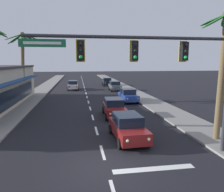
# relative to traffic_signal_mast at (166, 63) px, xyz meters

# --- Properties ---
(ground_plane) EXTENTS (220.00, 220.00, 0.00)m
(ground_plane) POSITION_rel_traffic_signal_mast_xyz_m (-3.07, -0.54, -5.00)
(ground_plane) COLOR black
(sidewalk_right) EXTENTS (3.20, 110.00, 0.14)m
(sidewalk_right) POSITION_rel_traffic_signal_mast_xyz_m (4.73, 19.46, -4.93)
(sidewalk_right) COLOR gray
(sidewalk_right) RESTS_ON ground
(sidewalk_left) EXTENTS (3.20, 110.00, 0.14)m
(sidewalk_left) POSITION_rel_traffic_signal_mast_xyz_m (-10.87, 19.46, -4.93)
(sidewalk_left) COLOR gray
(sidewalk_left) RESTS_ON ground
(lane_markings) EXTENTS (4.28, 88.63, 0.01)m
(lane_markings) POSITION_rel_traffic_signal_mast_xyz_m (-2.65, 19.77, -5.00)
(lane_markings) COLOR silver
(lane_markings) RESTS_ON ground
(traffic_signal_mast) EXTENTS (10.58, 0.41, 6.78)m
(traffic_signal_mast) POSITION_rel_traffic_signal_mast_xyz_m (0.00, 0.00, 0.00)
(traffic_signal_mast) COLOR #2D2D33
(traffic_signal_mast) RESTS_ON ground
(sedan_lead_at_stop_bar) EXTENTS (2.07, 4.50, 1.68)m
(sedan_lead_at_stop_bar) POSITION_rel_traffic_signal_mast_xyz_m (-1.21, 2.92, -4.15)
(sedan_lead_at_stop_bar) COLOR maroon
(sedan_lead_at_stop_bar) RESTS_ON ground
(sedan_third_in_queue) EXTENTS (2.04, 4.49, 1.68)m
(sedan_third_in_queue) POSITION_rel_traffic_signal_mast_xyz_m (-1.06, 9.17, -4.15)
(sedan_third_in_queue) COLOR maroon
(sedan_third_in_queue) RESTS_ON ground
(sedan_oncoming_far) EXTENTS (1.97, 4.46, 1.68)m
(sedan_oncoming_far) POSITION_rel_traffic_signal_mast_xyz_m (-5.23, 30.01, -4.15)
(sedan_oncoming_far) COLOR silver
(sedan_oncoming_far) RESTS_ON ground
(sedan_parked_nearest_kerb) EXTENTS (2.01, 4.47, 1.68)m
(sedan_parked_nearest_kerb) POSITION_rel_traffic_signal_mast_xyz_m (1.98, 16.26, -4.15)
(sedan_parked_nearest_kerb) COLOR navy
(sedan_parked_nearest_kerb) RESTS_ON ground
(sedan_parked_mid_kerb) EXTENTS (1.96, 4.45, 1.68)m
(sedan_parked_mid_kerb) POSITION_rel_traffic_signal_mast_xyz_m (2.00, 36.18, -4.15)
(sedan_parked_mid_kerb) COLOR black
(sedan_parked_mid_kerb) RESTS_ON ground
(sedan_parked_far_kerb) EXTENTS (1.95, 4.45, 1.68)m
(sedan_parked_far_kerb) POSITION_rel_traffic_signal_mast_xyz_m (2.21, 27.54, -4.15)
(sedan_parked_far_kerb) COLOR #4C515B
(sedan_parked_far_kerb) RESTS_ON ground
(palm_left_third) EXTENTS (4.27, 4.42, 8.82)m
(palm_left_third) POSITION_rel_traffic_signal_mast_xyz_m (-11.27, 19.25, 0.95)
(palm_left_third) COLOR brown
(palm_left_third) RESTS_ON ground
(palm_right_nearest) EXTENTS (3.23, 3.05, 8.10)m
(palm_right_nearest) POSITION_rel_traffic_signal_mast_xyz_m (4.52, 1.86, 0.36)
(palm_right_nearest) COLOR brown
(palm_right_nearest) RESTS_ON ground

